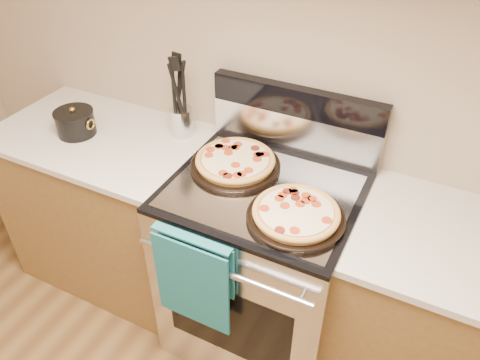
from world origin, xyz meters
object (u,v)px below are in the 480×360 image
at_px(pepperoni_pizza_back, 235,162).
at_px(saucepan, 76,124).
at_px(range_body, 262,267).
at_px(pepperoni_pizza_front, 296,214).
at_px(utensil_crock, 182,121).

distance_m(pepperoni_pizza_back, saucepan, 0.81).
relative_size(range_body, pepperoni_pizza_front, 2.52).
bearing_deg(range_body, pepperoni_pizza_back, 159.14).
bearing_deg(saucepan, pepperoni_pizza_front, -6.04).
xyz_separation_m(pepperoni_pizza_front, utensil_crock, (-0.70, 0.34, 0.03)).
distance_m(pepperoni_pizza_front, utensil_crock, 0.78).
relative_size(utensil_crock, saucepan, 0.76).
xyz_separation_m(pepperoni_pizza_back, pepperoni_pizza_front, (0.35, -0.19, -0.00)).
distance_m(range_body, saucepan, 1.10).
bearing_deg(pepperoni_pizza_back, saucepan, -174.91).
xyz_separation_m(pepperoni_pizza_back, saucepan, (-0.80, -0.07, 0.01)).
distance_m(range_body, pepperoni_pizza_front, 0.55).
xyz_separation_m(range_body, utensil_crock, (-0.52, 0.21, 0.53)).
bearing_deg(pepperoni_pizza_back, utensil_crock, 157.48).
height_order(utensil_crock, saucepan, utensil_crock).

